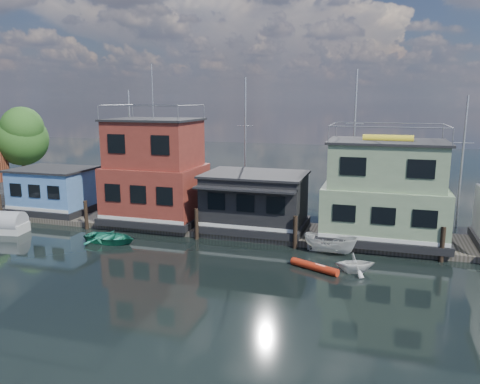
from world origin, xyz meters
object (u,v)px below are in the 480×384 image
(houseboat_red, at_px, (155,173))
(red_kayak, at_px, (314,267))
(dinghy_white, at_px, (355,263))
(motorboat, at_px, (330,244))
(houseboat_dark, at_px, (255,201))
(houseboat_blue, at_px, (54,190))
(dinghy_teal, at_px, (110,238))
(houseboat_green, at_px, (384,193))

(houseboat_red, xyz_separation_m, red_kayak, (13.31, -6.50, -3.88))
(dinghy_white, bearing_deg, houseboat_red, 49.88)
(dinghy_white, xyz_separation_m, motorboat, (-1.72, 2.92, 0.08))
(houseboat_dark, distance_m, red_kayak, 8.66)
(houseboat_blue, bearing_deg, dinghy_teal, -31.68)
(houseboat_green, xyz_separation_m, motorboat, (-3.15, -3.28, -2.88))
(houseboat_red, bearing_deg, dinghy_teal, -99.18)
(dinghy_white, bearing_deg, red_kayak, 79.05)
(houseboat_dark, bearing_deg, dinghy_white, -39.25)
(houseboat_dark, relative_size, motorboat, 2.12)
(red_kayak, bearing_deg, houseboat_blue, -170.90)
(red_kayak, relative_size, motorboat, 0.88)
(houseboat_green, xyz_separation_m, dinghy_teal, (-17.86, -5.33, -3.17))
(red_kayak, bearing_deg, houseboat_red, 178.98)
(houseboat_red, bearing_deg, houseboat_dark, -0.14)
(houseboat_blue, distance_m, houseboat_dark, 17.50)
(houseboat_green, distance_m, dinghy_teal, 18.91)
(houseboat_red, xyz_separation_m, houseboat_dark, (8.00, -0.02, -1.69))
(houseboat_dark, bearing_deg, houseboat_red, 179.86)
(houseboat_blue, height_order, houseboat_red, houseboat_red)
(houseboat_blue, bearing_deg, red_kayak, -15.90)
(houseboat_green, height_order, dinghy_teal, houseboat_green)
(motorboat, bearing_deg, houseboat_blue, 93.20)
(motorboat, bearing_deg, houseboat_dark, 72.08)
(dinghy_teal, bearing_deg, houseboat_red, -7.48)
(houseboat_green, relative_size, red_kayak, 2.74)
(houseboat_blue, xyz_separation_m, dinghy_white, (25.07, -6.20, -1.61))
(houseboat_dark, height_order, dinghy_white, houseboat_dark)
(houseboat_red, relative_size, motorboat, 3.40)
(houseboat_red, height_order, dinghy_white, houseboat_red)
(houseboat_dark, bearing_deg, motorboat, -29.12)
(houseboat_red, relative_size, red_kayak, 3.87)
(red_kayak, bearing_deg, dinghy_white, 32.46)
(houseboat_blue, height_order, dinghy_white, houseboat_blue)
(red_kayak, xyz_separation_m, motorboat, (0.54, 3.22, 0.45))
(red_kayak, bearing_deg, dinghy_teal, -159.71)
(houseboat_dark, bearing_deg, red_kayak, -50.65)
(houseboat_green, height_order, dinghy_white, houseboat_green)
(dinghy_teal, bearing_deg, dinghy_white, -91.34)
(houseboat_blue, height_order, dinghy_teal, houseboat_blue)
(houseboat_blue, bearing_deg, houseboat_dark, -0.06)
(houseboat_blue, xyz_separation_m, houseboat_red, (9.50, 0.00, 1.90))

